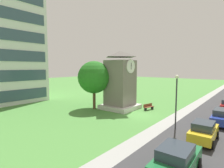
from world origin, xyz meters
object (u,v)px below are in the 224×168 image
(park_bench, at_px, (149,107))
(street_lamp, at_px, (176,96))
(parked_car_blue, at_px, (223,116))
(clock_tower, at_px, (120,84))
(parked_car_yellow, at_px, (204,131))
(parked_car_green, at_px, (176,160))
(tree_by_building, at_px, (94,77))

(park_bench, bearing_deg, street_lamp, -134.05)
(park_bench, bearing_deg, parked_car_blue, -95.35)
(street_lamp, bearing_deg, clock_tower, 68.54)
(parked_car_yellow, xyz_separation_m, parked_car_blue, (6.16, -0.63, 0.01))
(clock_tower, height_order, parked_car_blue, clock_tower)
(clock_tower, height_order, street_lamp, clock_tower)
(parked_car_blue, bearing_deg, street_lamp, 144.04)
(street_lamp, relative_size, parked_car_yellow, 1.33)
(parked_car_blue, bearing_deg, parked_car_green, 176.04)
(street_lamp, bearing_deg, parked_car_green, -160.60)
(street_lamp, height_order, parked_car_blue, street_lamp)
(park_bench, xyz_separation_m, parked_car_yellow, (-7.03, -8.63, 0.40))
(street_lamp, height_order, tree_by_building, tree_by_building)
(clock_tower, relative_size, park_bench, 4.58)
(parked_car_blue, bearing_deg, tree_by_building, 102.30)
(parked_car_green, distance_m, parked_car_blue, 12.19)
(tree_by_building, bearing_deg, clock_tower, -50.13)
(street_lamp, distance_m, parked_car_yellow, 4.05)
(tree_by_building, bearing_deg, street_lamp, -95.84)
(parked_car_yellow, bearing_deg, park_bench, 50.84)
(parked_car_yellow, bearing_deg, parked_car_green, 177.99)
(tree_by_building, relative_size, parked_car_green, 1.61)
(park_bench, distance_m, parked_car_blue, 9.31)
(parked_car_yellow, bearing_deg, clock_tower, 67.36)
(tree_by_building, relative_size, parked_car_yellow, 1.73)
(park_bench, bearing_deg, clock_tower, 116.68)
(parked_car_green, distance_m, parked_car_yellow, 6.01)
(clock_tower, relative_size, parked_car_green, 1.94)
(tree_by_building, bearing_deg, parked_car_green, -119.90)
(clock_tower, xyz_separation_m, park_bench, (1.87, -3.73, -3.29))
(park_bench, relative_size, parked_car_blue, 0.39)
(parked_car_blue, bearing_deg, parked_car_yellow, 174.14)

